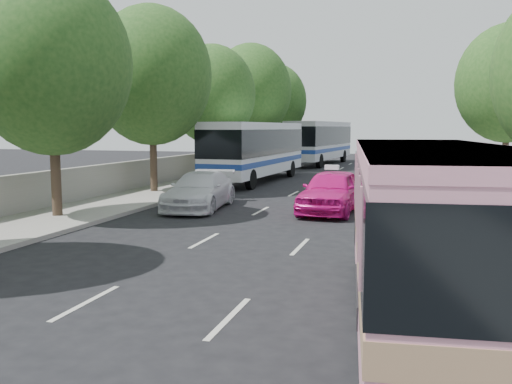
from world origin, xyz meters
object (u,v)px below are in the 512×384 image
at_px(pink_taxi, 332,191).
at_px(tour_coach_front, 257,146).
at_px(white_pickup, 200,191).
at_px(pink_bus, 433,217).
at_px(tour_coach_rear, 320,139).

xyz_separation_m(pink_taxi, tour_coach_front, (-6.36, 10.96, 1.34)).
xyz_separation_m(pink_taxi, white_pickup, (-5.38, -0.56, -0.10)).
distance_m(pink_bus, tour_coach_front, 25.05).
height_order(pink_bus, tour_coach_front, tour_coach_front).
bearing_deg(white_pickup, pink_taxi, 0.23).
bearing_deg(tour_coach_rear, white_pickup, -84.61).
bearing_deg(white_pickup, pink_bus, -58.09).
height_order(tour_coach_front, tour_coach_rear, tour_coach_rear).
height_order(pink_taxi, tour_coach_front, tour_coach_front).
distance_m(pink_taxi, tour_coach_rear, 28.49).
bearing_deg(pink_bus, tour_coach_front, 106.41).
xyz_separation_m(pink_bus, tour_coach_rear, (-8.87, 40.02, 0.44)).
relative_size(tour_coach_front, tour_coach_rear, 0.93).
distance_m(pink_bus, tour_coach_rear, 40.99).
distance_m(pink_taxi, white_pickup, 5.41).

